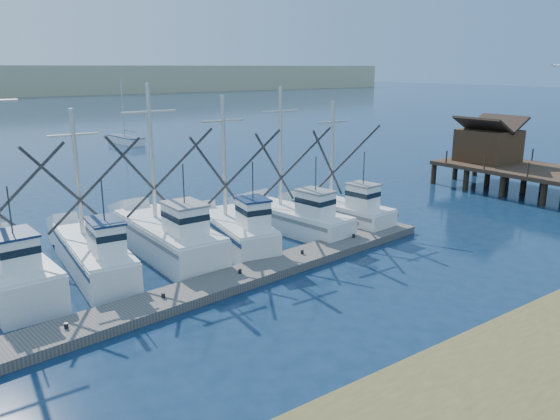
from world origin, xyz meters
The scene contains 6 objects.
ground centered at (0.00, 0.00, 0.00)m, with size 500.00×500.00×0.00m, color #0D233B.
floating_dock centered at (-9.25, 5.68, 0.20)m, with size 30.74×2.05×0.41m, color #605B56.
timber_pier centered at (21.50, 8.46, 2.57)m, with size 7.00×20.00×8.00m.
trawler_fleet centered at (-10.24, 10.70, 0.98)m, with size 29.64×8.55×9.80m.
sailboat_near centered at (6.48, 53.84, 0.49)m, with size 2.44×6.87×8.10m.
flying_gull centered at (19.42, 6.15, 9.66)m, with size 1.14×0.21×0.21m.
Camera 1 is at (-18.56, -13.95, 9.57)m, focal length 35.00 mm.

